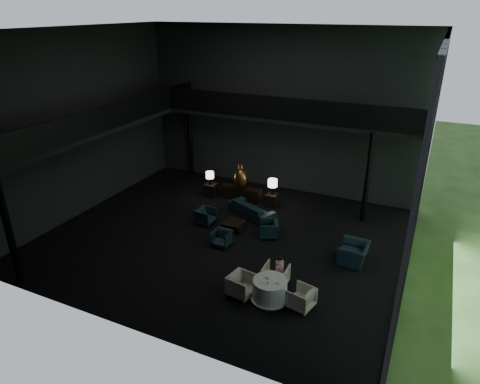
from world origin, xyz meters
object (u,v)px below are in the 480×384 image
at_px(bronze_urn, 241,178).
at_px(lounge_armchair_west, 206,216).
at_px(side_table_left, 211,190).
at_px(window_armchair, 354,249).
at_px(dining_table, 270,291).
at_px(table_lamp_right, 273,184).
at_px(side_table_right, 272,200).
at_px(console, 241,193).
at_px(coffee_table, 234,226).
at_px(dining_chair_west, 242,284).
at_px(dining_chair_north, 276,274).
at_px(child, 280,264).
at_px(table_lamp_left, 210,176).
at_px(lounge_armchair_east, 269,228).
at_px(dining_chair_east, 301,297).
at_px(sofa, 252,206).
at_px(lounge_armchair_south, 222,238).

distance_m(bronze_urn, lounge_armchair_west, 3.01).
xyz_separation_m(side_table_left, window_armchair, (7.70, -3.16, 0.25)).
bearing_deg(dining_table, table_lamp_right, 110.57).
relative_size(side_table_left, lounge_armchair_west, 0.80).
height_order(side_table_right, dining_table, dining_table).
bearing_deg(dining_table, bronze_urn, 121.84).
bearing_deg(dining_table, side_table_right, 110.72).
xyz_separation_m(console, coffee_table, (1.02, -2.95, -0.14)).
relative_size(side_table_right, dining_chair_west, 0.69).
bearing_deg(lounge_armchair_west, dining_chair_north, -118.63).
height_order(window_armchair, child, window_armchair).
relative_size(table_lamp_left, coffee_table, 0.81).
bearing_deg(dining_table, lounge_armchair_west, 139.84).
bearing_deg(dining_table, console, 121.50).
bearing_deg(lounge_armchair_east, coffee_table, -111.84).
bearing_deg(window_armchair, bronze_urn, -118.25).
distance_m(dining_table, dining_chair_west, 0.94).
distance_m(bronze_urn, coffee_table, 3.19).
height_order(side_table_left, dining_chair_east, dining_chair_east).
height_order(console, sofa, sofa).
xyz_separation_m(dining_chair_north, dining_chair_west, (-0.81, -0.95, -0.01)).
xyz_separation_m(side_table_left, dining_chair_west, (4.80, -6.67, 0.12)).
relative_size(bronze_urn, dining_chair_north, 1.38).
distance_m(bronze_urn, side_table_right, 1.82).
height_order(bronze_urn, lounge_armchair_east, bronze_urn).
height_order(bronze_urn, dining_chair_north, bronze_urn).
bearing_deg(window_armchair, dining_chair_east, -16.27).
height_order(coffee_table, dining_table, dining_table).
relative_size(console, table_lamp_right, 2.73).
bearing_deg(lounge_armchair_south, side_table_right, 85.55).
distance_m(bronze_urn, table_lamp_left, 1.61).
bearing_deg(child, console, -54.54).
height_order(lounge_armchair_east, dining_table, lounge_armchair_east).
bearing_deg(dining_chair_east, side_table_left, -120.55).
height_order(lounge_armchair_east, child, child).
xyz_separation_m(console, side_table_right, (1.60, -0.05, -0.03)).
bearing_deg(lounge_armchair_west, child, -116.56).
xyz_separation_m(console, lounge_armchair_east, (2.57, -2.89, 0.06)).
xyz_separation_m(lounge_armchair_south, dining_chair_north, (2.86, -1.56, 0.12)).
distance_m(side_table_left, window_armchair, 8.32).
height_order(sofa, dining_chair_north, sofa).
relative_size(lounge_armchair_south, child, 1.08).
relative_size(bronze_urn, table_lamp_right, 1.65).
bearing_deg(dining_chair_east, dining_table, -71.95).
bearing_deg(dining_chair_north, console, -57.68).
relative_size(console, side_table_left, 3.32).
relative_size(lounge_armchair_east, lounge_armchair_south, 1.18).
bearing_deg(bronze_urn, lounge_armchair_south, -74.84).
distance_m(side_table_left, lounge_armchair_west, 3.06).
distance_m(lounge_armchair_west, lounge_armchair_east, 2.90).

